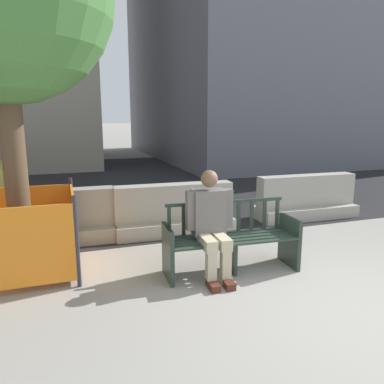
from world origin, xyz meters
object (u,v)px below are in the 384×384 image
at_px(seated_person, 211,222).
at_px(jersey_barrier_left, 49,222).
at_px(street_bench, 231,241).
at_px(jersey_barrier_centre, 174,213).
at_px(construction_fence, 21,232).
at_px(jersey_barrier_right, 306,200).

xyz_separation_m(seated_person, jersey_barrier_left, (-1.91, 1.94, -0.35)).
distance_m(street_bench, jersey_barrier_centre, 1.79).
xyz_separation_m(street_bench, seated_person, (-0.29, -0.04, 0.29)).
xyz_separation_m(jersey_barrier_left, construction_fence, (-0.29, -1.10, 0.20)).
height_order(jersey_barrier_centre, jersey_barrier_right, same).
height_order(seated_person, jersey_barrier_right, seated_person).
bearing_deg(construction_fence, jersey_barrier_left, 75.42).
bearing_deg(jersey_barrier_right, construction_fence, -168.02).
xyz_separation_m(street_bench, jersey_barrier_centre, (-0.21, 1.78, -0.06)).
distance_m(jersey_barrier_left, jersey_barrier_right, 4.68).
height_order(street_bench, seated_person, seated_person).
xyz_separation_m(street_bench, jersey_barrier_right, (2.48, 1.86, -0.06)).
distance_m(street_bench, construction_fence, 2.62).
bearing_deg(construction_fence, jersey_barrier_right, 11.98).
bearing_deg(jersey_barrier_centre, street_bench, -83.11).
bearing_deg(jersey_barrier_right, seated_person, -145.65).
xyz_separation_m(seated_person, jersey_barrier_centre, (0.08, 1.81, -0.35)).
height_order(jersey_barrier_centre, construction_fence, construction_fence).
relative_size(jersey_barrier_centre, jersey_barrier_right, 1.00).
xyz_separation_m(jersey_barrier_left, jersey_barrier_right, (4.68, -0.04, 0.00)).
height_order(seated_person, jersey_barrier_left, seated_person).
bearing_deg(jersey_barrier_centre, construction_fence, -156.82).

